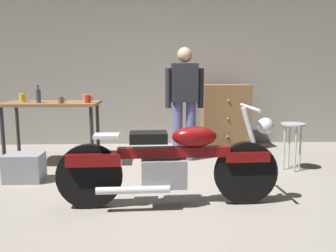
{
  "coord_description": "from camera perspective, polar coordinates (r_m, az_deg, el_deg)",
  "views": [
    {
      "loc": [
        -0.19,
        -3.64,
        1.34
      ],
      "look_at": [
        -0.01,
        0.7,
        0.65
      ],
      "focal_mm": 37.62,
      "sensor_mm": 36.0,
      "label": 1
    }
  ],
  "objects": [
    {
      "name": "ground_plane",
      "position": [
        3.89,
        0.63,
        -11.15
      ],
      "size": [
        12.0,
        12.0,
        0.0
      ],
      "primitive_type": "plane",
      "color": "gray"
    },
    {
      "name": "back_wall",
      "position": [
        6.45,
        -0.65,
        10.89
      ],
      "size": [
        8.0,
        0.12,
        3.1
      ],
      "primitive_type": "cube",
      "color": "gray",
      "rests_on": "ground_plane"
    },
    {
      "name": "workbench",
      "position": [
        5.2,
        -18.3,
        2.46
      ],
      "size": [
        1.3,
        0.64,
        0.9
      ],
      "color": "brown",
      "rests_on": "ground_plane"
    },
    {
      "name": "motorcycle",
      "position": [
        3.47,
        0.44,
        -5.86
      ],
      "size": [
        2.19,
        0.6,
        1.0
      ],
      "rotation": [
        0.0,
        0.0,
        0.03
      ],
      "color": "black",
      "rests_on": "ground_plane"
    },
    {
      "name": "person_standing",
      "position": [
        5.2,
        2.68,
        4.44
      ],
      "size": [
        0.57,
        0.23,
        1.67
      ],
      "rotation": [
        0.0,
        0.0,
        3.16
      ],
      "color": "#565992",
      "rests_on": "ground_plane"
    },
    {
      "name": "shop_stool",
      "position": [
        5.01,
        19.6,
        -1.18
      ],
      "size": [
        0.32,
        0.32,
        0.64
      ],
      "color": "#B2B2B7",
      "rests_on": "ground_plane"
    },
    {
      "name": "wooden_dresser",
      "position": [
        6.12,
        9.25,
        1.49
      ],
      "size": [
        0.8,
        0.47,
        1.1
      ],
      "color": "brown",
      "rests_on": "ground_plane"
    },
    {
      "name": "storage_bin",
      "position": [
        4.65,
        -22.24,
        -6.23
      ],
      "size": [
        0.44,
        0.32,
        0.34
      ],
      "primitive_type": "cube",
      "color": "gray",
      "rests_on": "ground_plane"
    },
    {
      "name": "mug_red_diner",
      "position": [
        4.95,
        -12.86,
        4.3
      ],
      "size": [
        0.12,
        0.08,
        0.1
      ],
      "color": "red",
      "rests_on": "workbench"
    },
    {
      "name": "mug_orange_travel",
      "position": [
        5.27,
        -13.13,
        4.53
      ],
      "size": [
        0.11,
        0.08,
        0.1
      ],
      "color": "orange",
      "rests_on": "workbench"
    },
    {
      "name": "mug_brown_stoneware",
      "position": [
        4.93,
        -16.95,
        4.06
      ],
      "size": [
        0.1,
        0.07,
        0.09
      ],
      "color": "brown",
      "rests_on": "workbench"
    },
    {
      "name": "mug_yellow_tall",
      "position": [
        5.39,
        -22.51,
        4.27
      ],
      "size": [
        0.12,
        0.08,
        0.11
      ],
      "color": "yellow",
      "rests_on": "workbench"
    },
    {
      "name": "bottle",
      "position": [
        5.13,
        -20.26,
        4.63
      ],
      "size": [
        0.06,
        0.06,
        0.24
      ],
      "color": "#3F4C59",
      "rests_on": "workbench"
    }
  ]
}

